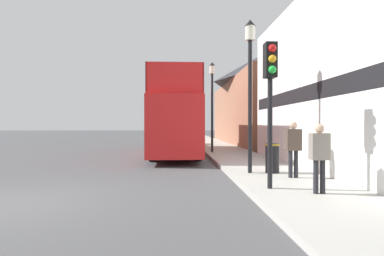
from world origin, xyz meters
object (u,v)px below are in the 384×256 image
(tour_bus, at_px, (176,121))
(lamp_post_nearest, at_px, (250,68))
(pedestrian_second, at_px, (293,144))
(traffic_signal, at_px, (270,82))
(lamp_post_second, at_px, (212,91))
(litter_bin, at_px, (272,157))
(pedestrian_nearest, at_px, (319,152))
(parked_car_ahead_of_bus, at_px, (183,138))

(tour_bus, relative_size, lamp_post_nearest, 2.13)
(pedestrian_second, height_order, traffic_signal, traffic_signal)
(pedestrian_second, bearing_deg, lamp_post_second, 99.19)
(pedestrian_second, height_order, litter_bin, pedestrian_second)
(pedestrian_nearest, xyz_separation_m, lamp_post_nearest, (-0.84, 3.01, 2.46))
(lamp_post_nearest, bearing_deg, parked_car_ahead_of_bus, 96.98)
(tour_bus, relative_size, pedestrian_second, 6.40)
(parked_car_ahead_of_bus, relative_size, lamp_post_second, 0.89)
(lamp_post_nearest, bearing_deg, traffic_signal, -92.46)
(pedestrian_nearest, xyz_separation_m, pedestrian_second, (0.22, 2.05, 0.05))
(pedestrian_second, xyz_separation_m, lamp_post_second, (-1.38, 8.52, 2.54))
(tour_bus, xyz_separation_m, lamp_post_nearest, (2.42, -7.70, 1.63))
(tour_bus, relative_size, traffic_signal, 2.98)
(parked_car_ahead_of_bus, distance_m, traffic_signal, 17.52)
(pedestrian_nearest, xyz_separation_m, lamp_post_second, (-1.16, 10.57, 2.59))
(pedestrian_nearest, bearing_deg, lamp_post_nearest, 105.59)
(tour_bus, distance_m, traffic_signal, 10.42)
(tour_bus, height_order, parked_car_ahead_of_bus, tour_bus)
(parked_car_ahead_of_bus, distance_m, pedestrian_second, 16.10)
(pedestrian_nearest, relative_size, lamp_post_nearest, 0.32)
(pedestrian_nearest, height_order, litter_bin, pedestrian_nearest)
(lamp_post_nearest, bearing_deg, litter_bin, -2.79)
(parked_car_ahead_of_bus, height_order, lamp_post_nearest, lamp_post_nearest)
(parked_car_ahead_of_bus, xyz_separation_m, traffic_signal, (1.72, -17.31, 2.12))
(tour_bus, bearing_deg, litter_bin, -67.51)
(traffic_signal, height_order, lamp_post_second, lamp_post_second)
(lamp_post_nearest, height_order, litter_bin, lamp_post_nearest)
(parked_car_ahead_of_bus, bearing_deg, lamp_post_nearest, -84.25)
(pedestrian_second, distance_m, lamp_post_nearest, 2.80)
(parked_car_ahead_of_bus, height_order, pedestrian_second, pedestrian_second)
(lamp_post_second, bearing_deg, lamp_post_nearest, -87.58)
(pedestrian_nearest, xyz_separation_m, litter_bin, (-0.11, 2.97, -0.44))
(pedestrian_second, bearing_deg, lamp_post_nearest, 137.83)
(parked_car_ahead_of_bus, xyz_separation_m, pedestrian_nearest, (2.66, -17.88, 0.46))
(litter_bin, bearing_deg, lamp_post_second, 97.86)
(parked_car_ahead_of_bus, height_order, pedestrian_nearest, pedestrian_nearest)
(tour_bus, relative_size, lamp_post_second, 2.04)
(litter_bin, bearing_deg, tour_bus, 112.16)
(tour_bus, xyz_separation_m, traffic_signal, (2.32, -10.13, 0.83))
(tour_bus, distance_m, pedestrian_second, 9.36)
(parked_car_ahead_of_bus, xyz_separation_m, lamp_post_nearest, (1.82, -14.88, 2.92))
(parked_car_ahead_of_bus, bearing_deg, litter_bin, -81.53)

